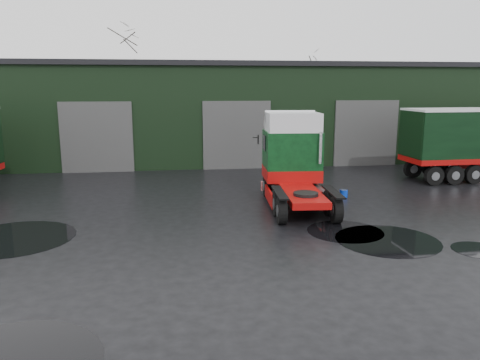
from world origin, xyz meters
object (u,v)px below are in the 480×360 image
Objects in this scene: tree_back_a at (123,87)px; tree_back_b at (298,98)px; warehouse at (225,110)px; hero_tractor at (299,162)px; wash_bucket at (344,194)px.

tree_back_a reaches higher than tree_back_b.
warehouse is at bearing -128.66° from tree_back_b.
tree_back_b is (6.80, 25.50, 1.85)m from hero_tractor.
tree_back_a is at bearing 180.00° from tree_back_b.
tree_back_a is at bearing 128.66° from warehouse.
wash_bucket is (2.52, 1.58, -1.74)m from hero_tractor.
warehouse is at bearing -51.34° from tree_back_a.
wash_bucket is at bearing -100.15° from tree_back_b.
warehouse is 12.90m from tree_back_a.
warehouse is at bearing 98.91° from hero_tractor.
hero_tractor is at bearing -104.94° from tree_back_b.
hero_tractor is 17.62× the size of wash_bucket.
tree_back_a is 1.27× the size of tree_back_b.
hero_tractor is 3.45m from wash_bucket.
tree_back_b is (4.28, 23.92, 3.59)m from wash_bucket.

